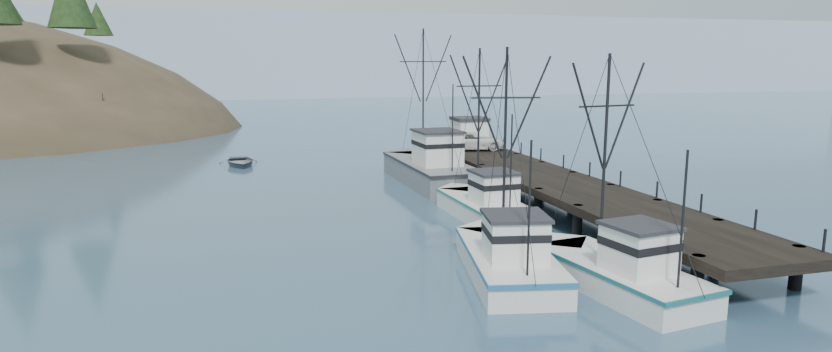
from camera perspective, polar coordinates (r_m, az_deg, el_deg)
The scene contains 11 objects.
ground at distance 28.73m, azimuth -0.40°, elevation -10.33°, with size 400.00×400.00×0.00m, color #2E4C67.
pier at distance 47.70m, azimuth 10.87°, elevation -0.15°, with size 6.00×44.00×2.00m.
distant_ridge at distance 196.98m, azimuth -10.67°, elevation 7.00°, with size 360.00×40.00×26.00m, color #9EB2C6.
distant_ridge_far at distance 213.78m, azimuth -24.59°, elevation 6.50°, with size 180.00×25.00×18.00m, color silver.
trawler_near at distance 30.42m, azimuth 16.97°, elevation -7.98°, with size 4.70×10.52×10.70m.
trawler_mid at distance 31.34m, azimuth 7.98°, elevation -7.10°, with size 5.45×11.18×11.02m.
trawler_far at distance 42.23m, azimuth 5.96°, elevation -2.55°, with size 3.89×10.87×11.18m.
work_vessel at distance 54.04m, azimuth 1.13°, elevation 0.72°, with size 5.09×15.54×13.01m.
pier_shed at distance 61.49m, azimuth 4.71°, elevation 3.89°, with size 3.00×3.20×2.80m.
pickup_truck at distance 59.34m, azimuth 5.02°, elevation 3.08°, with size 2.71×5.88×1.63m, color silver.
motorboat at distance 65.28m, azimuth -15.20°, elevation 0.90°, with size 3.78×5.29×1.10m, color slate.
Camera 1 is at (-7.04, -25.99, 10.03)m, focal length 28.00 mm.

